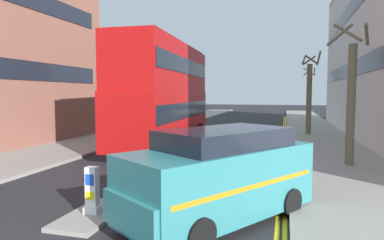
{
  "coord_description": "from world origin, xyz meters",
  "views": [
    {
      "loc": [
        4.36,
        -3.06,
        2.92
      ],
      "look_at": [
        0.5,
        11.0,
        1.8
      ],
      "focal_mm": 31.92,
      "sensor_mm": 36.0,
      "label": 1
    }
  ],
  "objects": [
    {
      "name": "street_tree_near",
      "position": [
        5.92,
        21.78,
        2.79
      ],
      "size": [
        1.24,
        1.2,
        5.65
      ],
      "color": "#6B6047",
      "rests_on": "sidewalk_right"
    },
    {
      "name": "taxi_minivan",
      "position": [
        2.9,
        4.44,
        1.07
      ],
      "size": [
        4.22,
        5.03,
        2.12
      ],
      "color": "teal",
      "rests_on": "ground"
    },
    {
      "name": "kerb_line_outer",
      "position": [
        4.4,
        14.0,
        0.0
      ],
      "size": [
        0.1,
        56.0,
        0.01
      ],
      "primitive_type": "cube",
      "color": "yellow",
      "rests_on": "ground"
    },
    {
      "name": "street_tree_far",
      "position": [
        6.97,
        39.23,
        2.81
      ],
      "size": [
        1.38,
        1.44,
        5.81
      ],
      "color": "#6B6047",
      "rests_on": "sidewalk_right"
    },
    {
      "name": "kerb_line_inner",
      "position": [
        4.24,
        14.0,
        0.0
      ],
      "size": [
        0.1,
        56.0,
        0.01
      ],
      "primitive_type": "cube",
      "color": "yellow",
      "rests_on": "ground"
    },
    {
      "name": "double_decker_bus_away",
      "position": [
        -2.03,
        14.61,
        3.03
      ],
      "size": [
        3.12,
        10.89,
        5.64
      ],
      "color": "#B20F0F",
      "rests_on": "ground"
    },
    {
      "name": "street_tree_mid",
      "position": [
        6.8,
        11.32,
        2.77
      ],
      "size": [
        1.59,
        1.75,
        5.63
      ],
      "color": "#6B6047",
      "rests_on": "sidewalk_right"
    },
    {
      "name": "sidewalk_right",
      "position": [
        6.5,
        16.0,
        0.07
      ],
      "size": [
        4.0,
        80.0,
        0.14
      ],
      "primitive_type": "cube",
      "color": "gray",
      "rests_on": "ground"
    },
    {
      "name": "keep_left_bollard",
      "position": [
        0.0,
        3.92,
        0.61
      ],
      "size": [
        0.36,
        0.28,
        1.11
      ],
      "color": "silver",
      "rests_on": "traffic_island"
    },
    {
      "name": "sidewalk_left",
      "position": [
        -6.5,
        16.0,
        0.07
      ],
      "size": [
        4.0,
        80.0,
        0.14
      ],
      "primitive_type": "cube",
      "color": "gray",
      "rests_on": "ground"
    },
    {
      "name": "traffic_island",
      "position": [
        0.0,
        3.92,
        0.05
      ],
      "size": [
        1.1,
        2.2,
        0.1
      ],
      "primitive_type": "cube",
      "color": "gray",
      "rests_on": "ground"
    }
  ]
}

